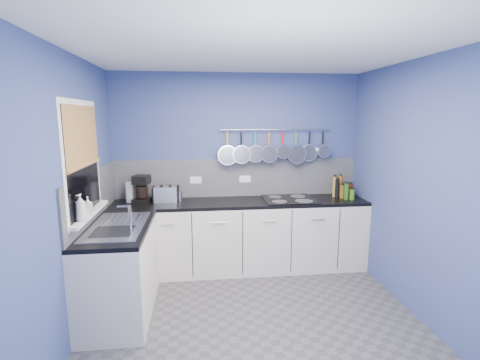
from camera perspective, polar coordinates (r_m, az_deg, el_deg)
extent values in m
cube|color=#47474C|center=(3.71, 2.26, -21.71)|extent=(3.20, 3.00, 0.02)
cube|color=white|center=(3.20, 2.60, 20.31)|extent=(3.20, 3.00, 0.02)
cube|color=#36457E|center=(4.70, -0.46, 1.65)|extent=(3.20, 0.02, 2.50)
cube|color=#36457E|center=(1.81, 10.07, -12.65)|extent=(3.20, 0.02, 2.50)
cube|color=#36457E|center=(3.37, -25.75, -2.78)|extent=(0.02, 3.00, 2.50)
cube|color=#36457E|center=(3.82, 27.05, -1.48)|extent=(0.02, 3.00, 2.50)
cube|color=gray|center=(4.69, -0.43, 0.40)|extent=(3.20, 0.02, 0.50)
cube|color=gray|center=(3.95, -22.53, -2.27)|extent=(0.02, 1.80, 0.50)
cube|color=silver|center=(4.59, -0.02, -9.10)|extent=(3.20, 0.60, 0.86)
cube|color=black|center=(4.46, -0.03, -3.65)|extent=(3.20, 0.60, 0.04)
cube|color=silver|center=(3.82, -18.74, -13.82)|extent=(0.60, 1.20, 0.86)
cube|color=black|center=(3.66, -19.14, -7.36)|extent=(0.60, 1.20, 0.04)
cube|color=white|center=(3.60, -24.05, 2.95)|extent=(0.01, 1.00, 1.10)
cube|color=black|center=(3.59, -23.97, 2.95)|extent=(0.01, 0.90, 1.00)
cube|color=#A97F3F|center=(3.57, -24.11, 6.54)|extent=(0.01, 0.90, 0.55)
cube|color=white|center=(3.68, -23.10, -5.01)|extent=(0.10, 0.98, 0.03)
cube|color=silver|center=(3.65, -19.16, -7.00)|extent=(0.50, 0.95, 0.01)
cube|color=white|center=(4.65, -7.16, -0.01)|extent=(0.15, 0.01, 0.09)
cube|color=white|center=(4.69, 0.80, 0.15)|extent=(0.15, 0.01, 0.09)
cylinder|color=silver|center=(4.67, 5.79, 8.08)|extent=(1.45, 0.02, 0.02)
imported|color=white|center=(3.37, -24.31, -4.08)|extent=(0.12, 0.12, 0.24)
imported|color=white|center=(3.57, -23.32, -3.83)|extent=(0.10, 0.10, 0.17)
cylinder|color=white|center=(4.59, -17.27, -1.87)|extent=(0.13, 0.13, 0.25)
cube|color=silver|center=(4.51, -11.82, -2.20)|extent=(0.32, 0.20, 0.19)
cylinder|color=silver|center=(4.53, -9.82, -2.57)|extent=(0.09, 0.09, 0.12)
cube|color=black|center=(4.57, 7.91, -3.09)|extent=(0.64, 0.57, 0.01)
cylinder|color=black|center=(4.92, 16.86, -1.71)|extent=(0.07, 0.07, 0.14)
cylinder|color=#8C5914|center=(4.87, 15.84, -0.94)|extent=(0.06, 0.06, 0.28)
cylinder|color=olive|center=(4.85, 15.02, -1.03)|extent=(0.06, 0.06, 0.27)
cylinder|color=#4C190C|center=(4.83, 17.38, -1.70)|extent=(0.06, 0.06, 0.18)
cylinder|color=brown|center=(4.79, 16.16, -1.80)|extent=(0.06, 0.06, 0.17)
cylinder|color=black|center=(4.78, 15.38, -1.31)|extent=(0.05, 0.05, 0.25)
cylinder|color=#3F721E|center=(4.75, 17.62, -2.22)|extent=(0.07, 0.07, 0.13)
cylinder|color=#265919|center=(4.72, 16.80, -1.78)|extent=(0.06, 0.06, 0.21)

